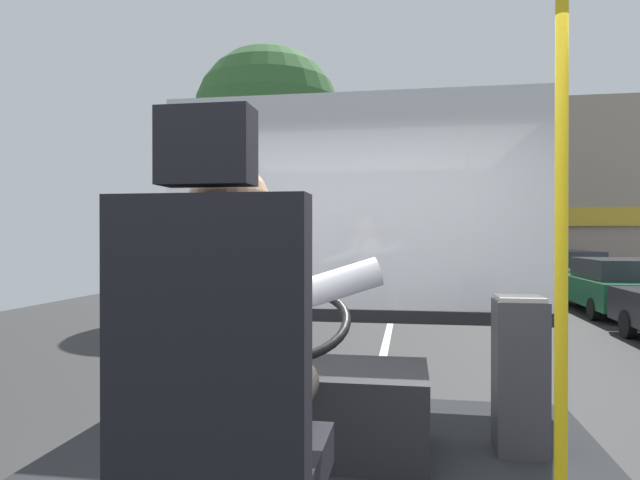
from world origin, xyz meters
The scene contains 11 objects.
ground centered at (0.00, 8.80, -0.02)m, with size 18.00×44.00×0.06m.
driver_seat centered at (-0.08, -0.59, 1.28)m, with size 0.48×0.48×1.32m.
bus_driver centered at (-0.08, -0.48, 1.45)m, with size 0.79×0.60×0.76m.
steering_console centered at (-0.08, 0.65, 0.94)m, with size 1.10×0.97×0.81m.
handrail_pole centered at (0.89, 0.08, 1.80)m, with size 0.04×0.04×2.16m.
fare_box centered at (0.89, 0.80, 1.09)m, with size 0.23×0.23×0.74m.
windshield_panel centered at (0.00, 1.62, 1.77)m, with size 2.50×0.08×1.48m.
street_tree centered at (-2.94, 10.77, 4.47)m, with size 3.45×3.45×6.22m.
shop_building centered at (6.75, 19.79, 3.15)m, with size 13.37×5.74×6.31m.
parked_car_green centered at (5.05, 11.49, 0.64)m, with size 1.94×4.07×1.24m.
parked_car_white centered at (5.09, 16.02, 0.67)m, with size 2.04×4.14×1.30m.
Camera 1 is at (0.38, -1.92, 1.74)m, focal length 31.00 mm.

